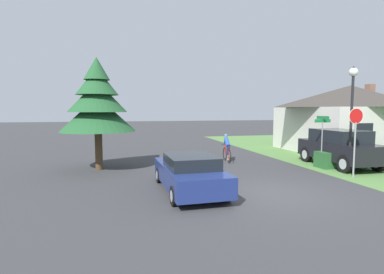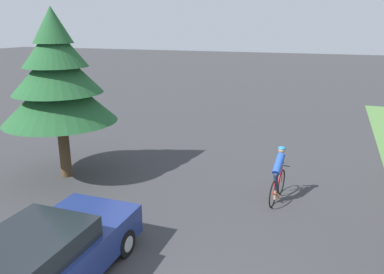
% 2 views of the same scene
% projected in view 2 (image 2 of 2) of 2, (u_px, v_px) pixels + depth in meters
% --- Properties ---
extents(sedan_left_lane, '(1.97, 4.44, 1.32)m').
position_uv_depth(sedan_left_lane, '(41.00, 262.00, 6.86)').
color(sedan_left_lane, navy).
rests_on(sedan_left_lane, ground).
extents(cyclist, '(0.44, 1.70, 1.56)m').
position_uv_depth(cyclist, '(278.00, 176.00, 10.60)').
color(cyclist, black).
rests_on(cyclist, ground).
extents(conifer_tall_near, '(3.55, 3.55, 5.40)m').
position_uv_depth(conifer_tall_near, '(57.00, 79.00, 11.62)').
color(conifer_tall_near, '#4C3823').
rests_on(conifer_tall_near, ground).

